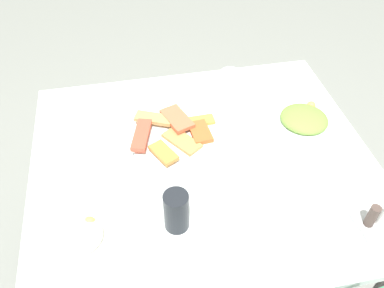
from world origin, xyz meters
name	(u,v)px	position (x,y,z in m)	size (l,w,h in m)	color
ground_plane	(200,271)	(0.00, 0.00, 0.00)	(6.00, 6.00, 0.00)	gray
dining_table	(203,176)	(0.00, 0.00, 0.64)	(1.04, 0.92, 0.71)	white
pide_platter	(175,134)	(0.07, -0.12, 0.73)	(0.30, 0.30, 0.04)	white
salad_plate_greens	(304,120)	(-0.37, -0.10, 0.73)	(0.22, 0.22, 0.05)	white
salad_plate_rice	(81,236)	(0.37, 0.21, 0.73)	(0.19, 0.19, 0.05)	white
soda_can	(176,211)	(0.12, 0.21, 0.78)	(0.07, 0.07, 0.12)	black
drinking_glass	(229,85)	(-0.15, -0.28, 0.77)	(0.07, 0.07, 0.11)	silver
paper_napkin	(93,138)	(0.33, -0.16, 0.72)	(0.16, 0.16, 0.00)	white
fork	(93,133)	(0.33, -0.18, 0.72)	(0.19, 0.02, 0.01)	silver
spoon	(93,141)	(0.33, -0.15, 0.72)	(0.20, 0.01, 0.01)	silver
condiment_caddy	(375,220)	(-0.39, 0.32, 0.74)	(0.10, 0.10, 0.08)	#B2B2B7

